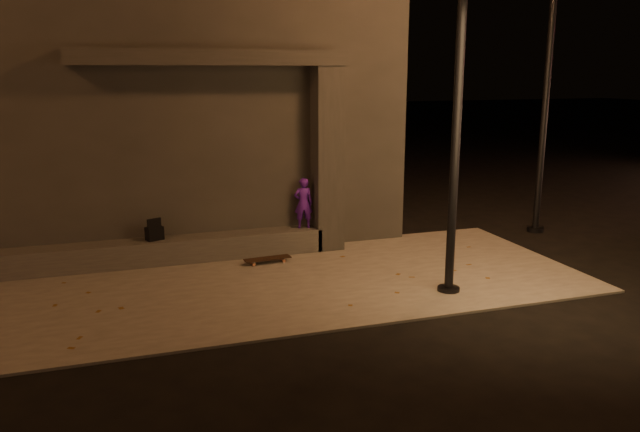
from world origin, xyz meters
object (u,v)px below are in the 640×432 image
object	(u,v)px
backpack	(154,232)
column	(327,160)
street_lamp_0	(460,53)
skateboarder	(303,203)
skateboard	(268,259)

from	to	relation	value
backpack	column	bearing A→B (deg)	-22.42
backpack	street_lamp_0	bearing A→B (deg)	-56.81
skateboarder	backpack	world-z (taller)	skateboarder
column	skateboard	xyz separation A→B (m)	(-1.40, -0.65, -1.72)
column	backpack	xyz separation A→B (m)	(-3.38, 0.00, -1.20)
skateboard	street_lamp_0	world-z (taller)	street_lamp_0
street_lamp_0	column	bearing A→B (deg)	109.21
skateboarder	skateboard	world-z (taller)	skateboarder
skateboarder	backpack	size ratio (longest dim) A/B	2.39
column	skateboard	world-z (taller)	column
skateboarder	skateboard	size ratio (longest dim) A/B	1.13
column	skateboarder	xyz separation A→B (m)	(-0.50, 0.00, -0.84)
column	skateboard	bearing A→B (deg)	-155.12
column	backpack	size ratio (longest dim) A/B	8.48
column	street_lamp_0	size ratio (longest dim) A/B	0.54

